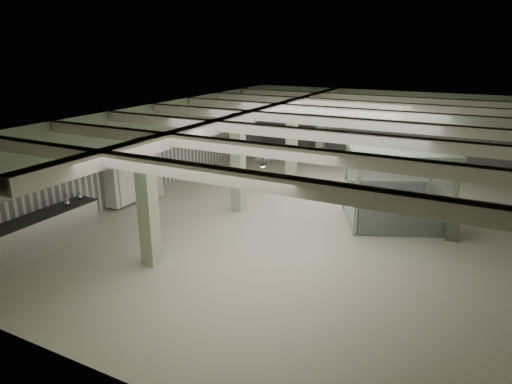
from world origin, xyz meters
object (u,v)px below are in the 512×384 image
at_px(walkin_cooler, 131,178).
at_px(prep_counter, 24,235).
at_px(filing_cabinet, 454,221).
at_px(guard_booth, 398,173).

bearing_deg(walkin_cooler, prep_counter, -89.00).
distance_m(walkin_cooler, filing_cabinet, 11.69).
bearing_deg(guard_booth, filing_cabinet, -40.17).
bearing_deg(walkin_cooler, filing_cabinet, 9.87).
xyz_separation_m(prep_counter, guard_booth, (9.47, 7.37, 1.34)).
bearing_deg(prep_counter, guard_booth, 37.91).
distance_m(walkin_cooler, guard_booth, 9.93).
distance_m(prep_counter, filing_cabinet, 13.30).
height_order(prep_counter, filing_cabinet, filing_cabinet).
xyz_separation_m(prep_counter, filing_cabinet, (11.43, 6.80, 0.13)).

